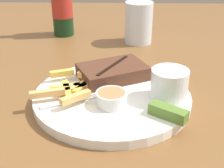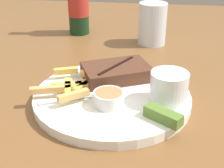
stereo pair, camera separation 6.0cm
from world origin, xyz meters
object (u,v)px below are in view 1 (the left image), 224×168
object	(u,v)px
coleslaw_cup	(169,83)
dipping_sauce_cup	(114,98)
pickle_spear	(168,112)
fork_utensil	(72,101)
beer_bottle	(62,6)
dinner_plate	(112,97)
steak_portion	(113,72)
drinking_glass	(139,23)
knife_utensil	(101,84)

from	to	relation	value
coleslaw_cup	dipping_sauce_cup	bearing A→B (deg)	-165.41
coleslaw_cup	pickle_spear	xyz separation A→B (m)	(-0.01, -0.07, -0.02)
dipping_sauce_cup	fork_utensil	xyz separation A→B (m)	(-0.08, 0.01, -0.01)
pickle_spear	beer_bottle	xyz separation A→B (m)	(-0.26, 0.50, 0.06)
dinner_plate	fork_utensil	distance (m)	0.08
dinner_plate	steak_portion	bearing A→B (deg)	90.07
dipping_sauce_cup	beer_bottle	xyz separation A→B (m)	(-0.17, 0.46, 0.06)
drinking_glass	knife_utensil	bearing A→B (deg)	-106.10
dipping_sauce_cup	beer_bottle	distance (m)	0.49
dipping_sauce_cup	pickle_spear	bearing A→B (deg)	-22.94
fork_utensil	knife_utensil	world-z (taller)	knife_utensil
steak_portion	drinking_glass	xyz separation A→B (m)	(0.07, 0.28, 0.03)
fork_utensil	drinking_glass	xyz separation A→B (m)	(0.14, 0.38, 0.04)
dipping_sauce_cup	fork_utensil	distance (m)	0.08
fork_utensil	knife_utensil	bearing A→B (deg)	27.83
fork_utensil	drinking_glass	size ratio (longest dim) A/B	1.07
dinner_plate	steak_portion	world-z (taller)	steak_portion
pickle_spear	drinking_glass	bearing A→B (deg)	93.88
fork_utensil	beer_bottle	size ratio (longest dim) A/B	0.50
dipping_sauce_cup	drinking_glass	world-z (taller)	drinking_glass
dipping_sauce_cup	knife_utensil	size ratio (longest dim) A/B	0.35
dinner_plate	dipping_sauce_cup	bearing A→B (deg)	-84.53
coleslaw_cup	drinking_glass	xyz separation A→B (m)	(-0.04, 0.36, 0.01)
dinner_plate	coleslaw_cup	distance (m)	0.12
dipping_sauce_cup	pickle_spear	xyz separation A→B (m)	(0.09, -0.04, -0.00)
fork_utensil	dinner_plate	bearing A→B (deg)	0.00
dinner_plate	beer_bottle	bearing A→B (deg)	111.42
steak_portion	knife_utensil	distance (m)	0.04
steak_portion	fork_utensil	world-z (taller)	steak_portion
fork_utensil	steak_portion	bearing A→B (deg)	28.91
dipping_sauce_cup	drinking_glass	size ratio (longest dim) A/B	0.48
dinner_plate	coleslaw_cup	world-z (taller)	coleslaw_cup
drinking_glass	beer_bottle	bearing A→B (deg)	164.11
pickle_spear	knife_utensil	distance (m)	0.17
pickle_spear	knife_utensil	bearing A→B (deg)	135.84
pickle_spear	beer_bottle	world-z (taller)	beer_bottle
dinner_plate	drinking_glass	xyz separation A→B (m)	(0.07, 0.35, 0.05)
coleslaw_cup	pickle_spear	bearing A→B (deg)	-98.20
knife_utensil	pickle_spear	bearing A→B (deg)	-152.80
pickle_spear	fork_utensil	size ratio (longest dim) A/B	0.54
dinner_plate	fork_utensil	size ratio (longest dim) A/B	2.43
coleslaw_cup	dipping_sauce_cup	distance (m)	0.11
knife_utensil	coleslaw_cup	bearing A→B (deg)	-129.82
drinking_glass	dipping_sauce_cup	bearing A→B (deg)	-99.31
drinking_glass	dinner_plate	bearing A→B (deg)	-101.12
dinner_plate	beer_bottle	distance (m)	0.45
steak_portion	knife_utensil	bearing A→B (deg)	-122.99
pickle_spear	steak_portion	bearing A→B (deg)	122.91
dipping_sauce_cup	beer_bottle	bearing A→B (deg)	110.00
steak_portion	coleslaw_cup	world-z (taller)	coleslaw_cup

